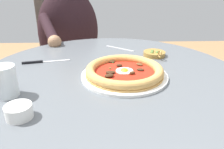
# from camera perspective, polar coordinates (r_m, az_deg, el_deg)

# --- Properties ---
(dining_table) EXTENTS (1.00, 1.00, 0.73)m
(dining_table) POSITION_cam_1_polar(r_m,az_deg,el_deg) (0.91, -0.48, -8.74)
(dining_table) COLOR #565B60
(dining_table) RESTS_ON ground
(pizza_on_plate) EXTENTS (0.31, 0.31, 0.04)m
(pizza_on_plate) POSITION_cam_1_polar(r_m,az_deg,el_deg) (0.79, 3.19, 0.64)
(pizza_on_plate) COLOR white
(pizza_on_plate) RESTS_ON dining_table
(water_glass) EXTENTS (0.07, 0.07, 0.10)m
(water_glass) POSITION_cam_1_polar(r_m,az_deg,el_deg) (0.73, -25.61, -2.01)
(water_glass) COLOR silver
(water_glass) RESTS_ON dining_table
(steak_knife) EXTENTS (0.05, 0.19, 0.01)m
(steak_knife) POSITION_cam_1_polar(r_m,az_deg,el_deg) (0.98, -18.16, 3.09)
(steak_knife) COLOR silver
(steak_knife) RESTS_ON dining_table
(ramekin_capers) EXTENTS (0.07, 0.07, 0.04)m
(ramekin_capers) POSITION_cam_1_polar(r_m,az_deg,el_deg) (0.62, -22.78, -8.62)
(ramekin_capers) COLOR white
(ramekin_capers) RESTS_ON dining_table
(olive_pan) EXTENTS (0.12, 0.10, 0.04)m
(olive_pan) POSITION_cam_1_polar(r_m,az_deg,el_deg) (1.03, 10.82, 5.29)
(olive_pan) COLOR olive
(olive_pan) RESTS_ON dining_table
(fork_utensil) EXTENTS (0.10, 0.13, 0.00)m
(fork_utensil) POSITION_cam_1_polar(r_m,az_deg,el_deg) (1.11, 2.01, 6.66)
(fork_utensil) COLOR #BCBCC1
(fork_utensil) RESTS_ON dining_table
(diner_person) EXTENTS (0.57, 0.45, 1.17)m
(diner_person) POSITION_cam_1_polar(r_m,az_deg,el_deg) (1.57, -10.42, 3.62)
(diner_person) COLOR #282833
(diner_person) RESTS_ON ground
(cafe_chair_diner) EXTENTS (0.52, 0.52, 0.92)m
(cafe_chair_diner) POSITION_cam_1_polar(r_m,az_deg,el_deg) (1.70, -11.49, 6.09)
(cafe_chair_diner) COLOR #504A45
(cafe_chair_diner) RESTS_ON ground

